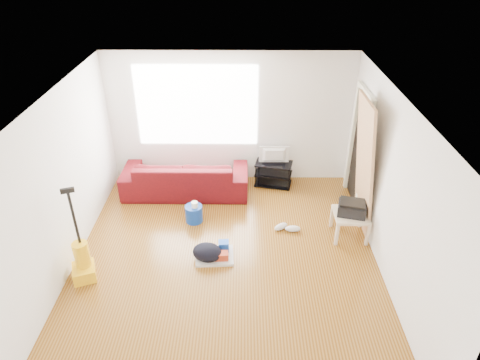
{
  "coord_description": "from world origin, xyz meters",
  "views": [
    {
      "loc": [
        0.25,
        -4.87,
        4.32
      ],
      "look_at": [
        0.2,
        0.6,
        1.06
      ],
      "focal_mm": 32.0,
      "sensor_mm": 36.0,
      "label": 1
    }
  ],
  "objects_px": {
    "tv_stand": "(273,174)",
    "backpack": "(208,259)",
    "side_table": "(351,217)",
    "vacuum": "(83,262)",
    "sofa": "(187,191)",
    "bucket": "(194,221)",
    "cleaning_tray": "(216,253)"
  },
  "relations": [
    {
      "from": "sofa",
      "to": "vacuum",
      "type": "relative_size",
      "value": 1.59
    },
    {
      "from": "bucket",
      "to": "backpack",
      "type": "distance_m",
      "value": 1.01
    },
    {
      "from": "vacuum",
      "to": "backpack",
      "type": "bearing_deg",
      "value": -7.86
    },
    {
      "from": "sofa",
      "to": "side_table",
      "type": "xyz_separation_m",
      "value": [
        2.77,
        -1.3,
        0.36
      ]
    },
    {
      "from": "side_table",
      "to": "backpack",
      "type": "height_order",
      "value": "side_table"
    },
    {
      "from": "side_table",
      "to": "bucket",
      "type": "distance_m",
      "value": 2.58
    },
    {
      "from": "sofa",
      "to": "backpack",
      "type": "relative_size",
      "value": 5.09
    },
    {
      "from": "backpack",
      "to": "vacuum",
      "type": "xyz_separation_m",
      "value": [
        -1.72,
        -0.38,
        0.27
      ]
    },
    {
      "from": "tv_stand",
      "to": "vacuum",
      "type": "xyz_separation_m",
      "value": [
        -2.83,
        -2.55,
        0.02
      ]
    },
    {
      "from": "tv_stand",
      "to": "backpack",
      "type": "xyz_separation_m",
      "value": [
        -1.11,
        -2.16,
        -0.24
      ]
    },
    {
      "from": "side_table",
      "to": "vacuum",
      "type": "distance_m",
      "value": 4.07
    },
    {
      "from": "sofa",
      "to": "backpack",
      "type": "bearing_deg",
      "value": 105.83
    },
    {
      "from": "cleaning_tray",
      "to": "bucket",
      "type": "bearing_deg",
      "value": 114.6
    },
    {
      "from": "bucket",
      "to": "tv_stand",
      "type": "bearing_deg",
      "value": 40.46
    },
    {
      "from": "side_table",
      "to": "vacuum",
      "type": "height_order",
      "value": "vacuum"
    },
    {
      "from": "sofa",
      "to": "vacuum",
      "type": "distance_m",
      "value": 2.58
    },
    {
      "from": "tv_stand",
      "to": "side_table",
      "type": "relative_size",
      "value": 1.42
    },
    {
      "from": "cleaning_tray",
      "to": "sofa",
      "type": "bearing_deg",
      "value": 109.66
    },
    {
      "from": "bucket",
      "to": "vacuum",
      "type": "xyz_separation_m",
      "value": [
        -1.42,
        -1.35,
        0.27
      ]
    },
    {
      "from": "tv_stand",
      "to": "bucket",
      "type": "bearing_deg",
      "value": -127.25
    },
    {
      "from": "backpack",
      "to": "vacuum",
      "type": "height_order",
      "value": "vacuum"
    },
    {
      "from": "bucket",
      "to": "backpack",
      "type": "relative_size",
      "value": 0.65
    },
    {
      "from": "bucket",
      "to": "backpack",
      "type": "bearing_deg",
      "value": -72.91
    },
    {
      "from": "tv_stand",
      "to": "backpack",
      "type": "relative_size",
      "value": 1.66
    },
    {
      "from": "side_table",
      "to": "vacuum",
      "type": "xyz_separation_m",
      "value": [
        -3.95,
        -0.97,
        -0.09
      ]
    },
    {
      "from": "sofa",
      "to": "bucket",
      "type": "bearing_deg",
      "value": 104.51
    },
    {
      "from": "cleaning_tray",
      "to": "vacuum",
      "type": "bearing_deg",
      "value": -166.56
    },
    {
      "from": "tv_stand",
      "to": "backpack",
      "type": "height_order",
      "value": "tv_stand"
    },
    {
      "from": "backpack",
      "to": "sofa",
      "type": "bearing_deg",
      "value": 121.21
    },
    {
      "from": "bucket",
      "to": "vacuum",
      "type": "relative_size",
      "value": 0.2
    },
    {
      "from": "tv_stand",
      "to": "backpack",
      "type": "bearing_deg",
      "value": -104.86
    },
    {
      "from": "bucket",
      "to": "backpack",
      "type": "xyz_separation_m",
      "value": [
        0.3,
        -0.96,
        0.0
      ]
    }
  ]
}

